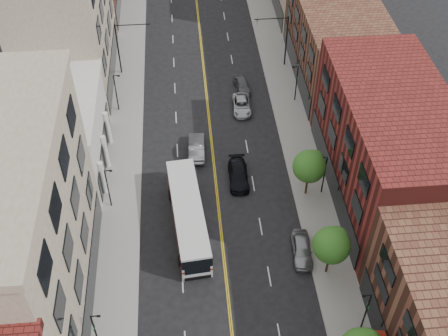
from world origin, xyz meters
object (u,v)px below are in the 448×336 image
object	(u,v)px
car_lane_a	(238,175)
car_lane_b	(242,105)
city_bus	(188,215)
car_lane_behind	(197,147)
car_parked_far	(302,249)
car_lane_c	(242,85)

from	to	relation	value
car_lane_a	car_lane_b	xyz separation A→B (m)	(1.69, 12.21, -0.08)
city_bus	car_lane_a	distance (m)	8.46
car_lane_behind	car_lane_b	distance (m)	9.55
car_parked_far	car_lane_a	bearing A→B (deg)	119.40
car_lane_behind	car_lane_b	world-z (taller)	car_lane_behind
car_lane_behind	car_parked_far	bearing A→B (deg)	123.84
city_bus	car_lane_behind	distance (m)	11.09
city_bus	car_lane_a	size ratio (longest dim) A/B	2.54
city_bus	car_lane_c	world-z (taller)	city_bus
car_lane_a	car_lane_c	bearing A→B (deg)	83.46
car_parked_far	car_lane_behind	bearing A→B (deg)	125.28
city_bus	car_parked_far	bearing A→B (deg)	-27.07
car_parked_far	car_lane_a	distance (m)	11.58
car_lane_behind	car_lane_a	bearing A→B (deg)	134.59
car_parked_far	car_lane_behind	size ratio (longest dim) A/B	0.91
car_lane_b	car_lane_a	bearing A→B (deg)	-95.74
car_parked_far	car_lane_b	size ratio (longest dim) A/B	0.95
car_lane_a	car_lane_b	bearing A→B (deg)	83.26
car_lane_behind	car_lane_c	bearing A→B (deg)	-116.37
city_bus	car_parked_far	xyz separation A→B (m)	(10.56, -4.25, -1.15)
car_lane_a	car_lane_c	world-z (taller)	car_lane_a
car_lane_behind	car_lane_c	world-z (taller)	car_lane_behind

